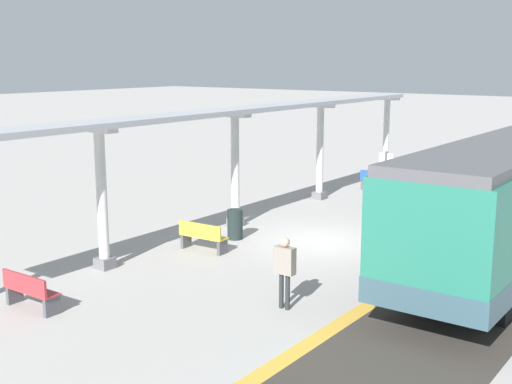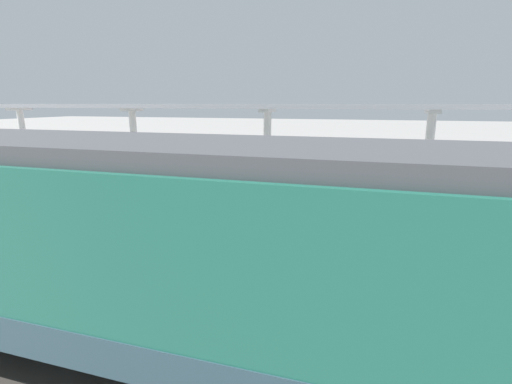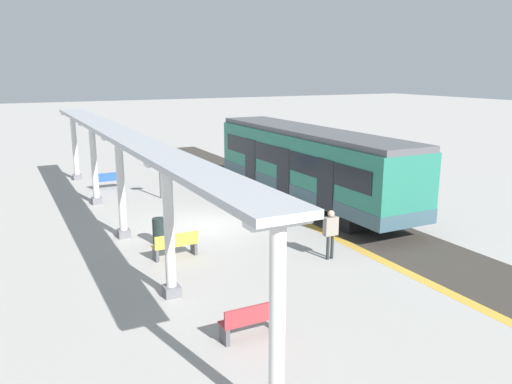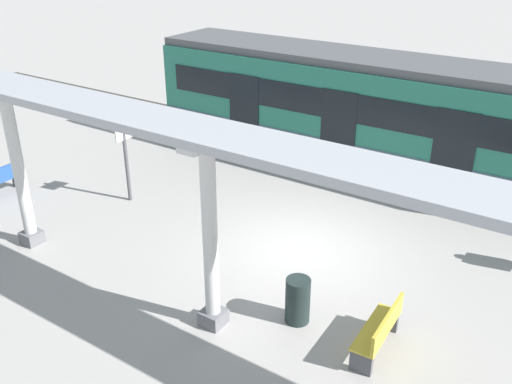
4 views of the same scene
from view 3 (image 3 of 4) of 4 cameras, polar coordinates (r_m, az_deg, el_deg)
ground_plane at (r=20.66m, az=-5.29°, el=-3.72°), size 176.00×176.00×0.00m
tactile_edge_strip at (r=22.18m, az=3.41°, el=-2.47°), size 0.39×29.51×0.01m
trackbed at (r=23.11m, az=7.25°, el=-1.91°), size 3.20×41.51×0.01m
train_near_carriage at (r=23.66m, az=5.77°, el=3.04°), size 2.65×13.27×3.48m
canopy_pillar_nearest at (r=30.50m, az=-19.50°, el=4.84°), size 1.10×0.44×3.79m
canopy_pillar_second at (r=24.58m, az=-17.56°, el=3.07°), size 1.10×0.44×3.79m
canopy_pillar_third at (r=19.28m, az=-14.77°, el=0.54°), size 1.10×0.44×3.79m
canopy_pillar_fourth at (r=13.92m, az=-9.64°, el=-4.13°), size 1.10×0.44×3.79m
canopy_pillar_fifth at (r=8.86m, az=2.36°, el=-14.55°), size 1.10×0.44×3.79m
canopy_beam at (r=18.92m, az=-15.10°, el=6.28°), size 1.20×23.97×0.16m
bench_near_end at (r=12.20m, az=-0.43°, el=-14.05°), size 1.50×0.45×0.86m
bench_mid_platform at (r=27.91m, az=-16.10°, el=1.26°), size 1.51×0.49×0.86m
bench_far_end at (r=17.21m, az=-8.92°, el=-5.84°), size 1.52×0.51×0.86m
trash_bin at (r=18.68m, az=-10.70°, el=-4.28°), size 0.48×0.48×0.93m
platform_info_sign at (r=25.06m, az=-10.63°, el=2.28°), size 0.56×0.10×2.20m
passenger_waiting_near_edge at (r=16.88m, az=8.30°, el=-4.07°), size 0.48×0.22×1.66m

